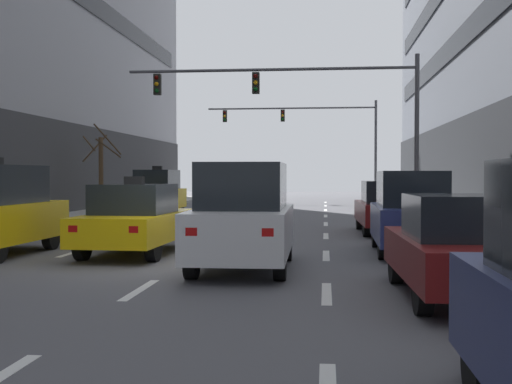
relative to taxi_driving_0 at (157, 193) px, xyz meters
name	(u,v)px	position (x,y,z in m)	size (l,w,h in m)	color
ground_plane	(179,265)	(4.70, -16.37, -1.07)	(120.00, 120.00, 0.00)	#515156
lane_stripe_l1_s4	(74,252)	(1.60, -14.37, -1.06)	(0.16, 2.00, 0.01)	silver
lane_stripe_l1_s5	(133,234)	(1.60, -9.37, -1.06)	(0.16, 2.00, 0.01)	silver
lane_stripe_l1_s6	(169,223)	(1.60, -4.37, -1.06)	(0.16, 2.00, 0.01)	silver
lane_stripe_l1_s7	(194,215)	(1.60, 0.63, -1.06)	(0.16, 2.00, 0.01)	silver
lane_stripe_l1_s8	(212,209)	(1.60, 5.63, -1.06)	(0.16, 2.00, 0.01)	silver
lane_stripe_l1_s9	(226,205)	(1.60, 10.63, -1.06)	(0.16, 2.00, 0.01)	silver
lane_stripe_l1_s10	(236,202)	(1.60, 15.63, -1.06)	(0.16, 2.00, 0.01)	silver
lane_stripe_l2_s3	(140,290)	(4.70, -19.37, -1.06)	(0.16, 2.00, 0.01)	silver
lane_stripe_l2_s4	(198,254)	(4.70, -14.37, -1.06)	(0.16, 2.00, 0.01)	silver
lane_stripe_l2_s5	(228,235)	(4.70, -9.37, -1.06)	(0.16, 2.00, 0.01)	silver
lane_stripe_l2_s6	(247,223)	(4.70, -4.37, -1.06)	(0.16, 2.00, 0.01)	silver
lane_stripe_l2_s7	(259,215)	(4.70, 0.63, -1.06)	(0.16, 2.00, 0.01)	silver
lane_stripe_l2_s8	(268,210)	(4.70, 5.63, -1.06)	(0.16, 2.00, 0.01)	silver
lane_stripe_l2_s9	(275,205)	(4.70, 10.63, -1.06)	(0.16, 2.00, 0.01)	silver
lane_stripe_l2_s10	(281,202)	(4.70, 15.63, -1.06)	(0.16, 2.00, 0.01)	silver
lane_stripe_l3_s3	(327,293)	(7.80, -19.37, -1.06)	(0.16, 2.00, 0.01)	silver
lane_stripe_l3_s4	(326,255)	(7.80, -14.37, -1.06)	(0.16, 2.00, 0.01)	silver
lane_stripe_l3_s5	(326,236)	(7.80, -9.37, -1.06)	(0.16, 2.00, 0.01)	silver
lane_stripe_l3_s6	(326,224)	(7.80, -4.37, -1.06)	(0.16, 2.00, 0.01)	silver
lane_stripe_l3_s7	(326,216)	(7.80, 0.63, -1.06)	(0.16, 2.00, 0.01)	silver
lane_stripe_l3_s8	(326,210)	(7.80, 5.63, -1.06)	(0.16, 2.00, 0.01)	silver
lane_stripe_l3_s9	(326,206)	(7.80, 10.63, -1.06)	(0.16, 2.00, 0.01)	silver
lane_stripe_l3_s10	(325,202)	(7.80, 15.63, -1.06)	(0.16, 2.00, 0.01)	silver
taxi_driving_0	(157,193)	(0.00, 0.00, 0.00)	(1.87, 4.43, 2.32)	black
car_driving_1	(244,216)	(6.13, -16.79, 0.01)	(1.93, 4.48, 2.16)	black
taxi_driving_3	(136,220)	(3.23, -14.52, -0.23)	(2.04, 4.58, 1.88)	black
car_parked_1	(460,247)	(9.85, -19.60, -0.27)	(1.93, 4.36, 1.61)	black
car_parked_2	(411,213)	(9.85, -13.74, -0.07)	(1.80, 4.18, 2.01)	black
car_parked_3	(389,208)	(9.85, -8.18, -0.22)	(2.03, 4.62, 1.71)	black
traffic_signal_0	(311,101)	(7.20, -3.98, 3.76)	(11.49, 0.35, 6.44)	#4C4C51
traffic_signal_1	(316,128)	(7.14, 16.91, 4.17)	(11.98, 0.34, 6.98)	#4C4C51
street_tree_1	(101,170)	(-2.68, -0.09, 1.08)	(1.91, 1.91, 4.10)	#4C3823
pedestrian_1	(500,204)	(12.83, -10.31, 0.01)	(0.23, 0.53, 1.63)	black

